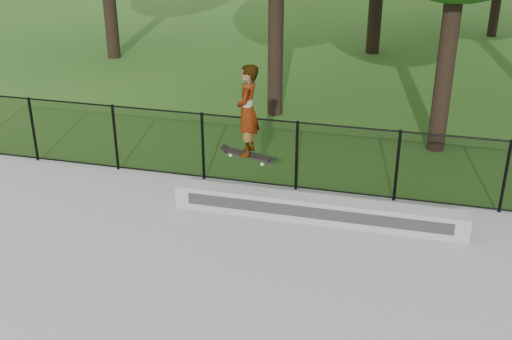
{
  "coord_description": "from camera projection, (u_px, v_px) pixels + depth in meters",
  "views": [
    {
      "loc": [
        2.17,
        -5.84,
        5.94
      ],
      "look_at": [
        -0.41,
        4.2,
        1.2
      ],
      "focal_mm": 45.0,
      "sensor_mm": 36.0,
      "label": 1
    }
  ],
  "objects": [
    {
      "name": "skater_airborne",
      "position": [
        247.0,
        112.0,
        11.48
      ],
      "size": [
        0.84,
        0.63,
        1.83
      ],
      "color": "black",
      "rests_on": "ground"
    },
    {
      "name": "grind_ledge",
      "position": [
        317.0,
        209.0,
        11.98
      ],
      "size": [
        5.5,
        0.4,
        0.46
      ],
      "primitive_type": "cube",
      "color": "#A1A09C",
      "rests_on": "concrete_slab"
    },
    {
      "name": "chainlink_fence",
      "position": [
        297.0,
        156.0,
        12.97
      ],
      "size": [
        16.06,
        0.06,
        1.5
      ],
      "color": "black",
      "rests_on": "concrete_slab"
    }
  ]
}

